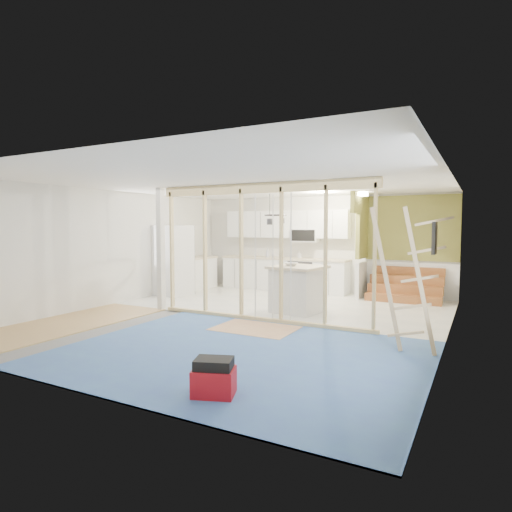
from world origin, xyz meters
The scene contains 17 objects.
room centered at (0.00, 0.00, 1.30)m, with size 7.01×8.01×2.61m.
floor_overlays centered at (0.07, 0.06, 0.01)m, with size 7.00×8.00×0.03m.
stud_frame centered at (-0.22, 0.00, 1.58)m, with size 4.66×0.14×2.60m.
base_cabinets centered at (-1.61, 3.36, 0.47)m, with size 4.45×2.24×0.93m.
upper_cabinets centered at (-0.84, 3.82, 1.82)m, with size 3.60×0.41×0.85m.
green_partition centered at (2.04, 3.66, 0.94)m, with size 2.25×1.51×2.60m.
pot_rack centered at (-0.31, 1.89, 2.00)m, with size 0.52×0.52×0.72m.
sheathing_panel centered at (3.48, -2.00, 1.30)m, with size 0.02×4.00×2.60m, color tan.
electrical_panel centered at (3.43, -1.40, 1.65)m, with size 0.04×0.30×0.40m, color #3A3B3F.
ceiling_light centered at (1.40, 3.00, 2.54)m, with size 0.32×0.32×0.08m, color #FFEABF.
fridge centered at (-3.06, 1.61, 0.91)m, with size 0.84×0.81×1.82m.
island centered at (0.60, 1.10, 0.49)m, with size 1.13×1.13×0.98m.
bowl centered at (0.47, 1.05, 1.01)m, with size 0.27×0.27×0.07m, color silver.
soap_bottle_a centered at (-1.35, 3.60, 1.06)m, with size 0.10×0.10×0.27m, color #ABADBF.
soap_bottle_b centered at (-0.47, 3.79, 1.02)m, with size 0.08×0.08×0.17m, color silver.
toolbox centered at (1.51, -3.40, 0.20)m, with size 0.52×0.46×0.41m.
ladder centered at (3.04, -0.84, 1.05)m, with size 1.11×0.09×2.05m.
Camera 1 is at (3.96, -7.06, 1.80)m, focal length 30.00 mm.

